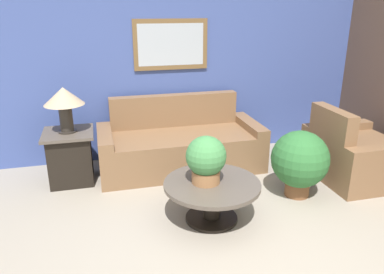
{
  "coord_description": "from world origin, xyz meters",
  "views": [
    {
      "loc": [
        -1.16,
        -2.2,
        2.09
      ],
      "look_at": [
        -0.13,
        1.76,
        0.64
      ],
      "focal_mm": 35.0,
      "sensor_mm": 36.0,
      "label": 1
    }
  ],
  "objects_px": {
    "armchair": "(354,155)",
    "side_table": "(71,156)",
    "table_lamp": "(64,100)",
    "couch_main": "(180,146)",
    "coffee_table": "(212,193)",
    "potted_plant_floor": "(300,161)",
    "potted_plant_on_table": "(206,159)"
  },
  "relations": [
    {
      "from": "armchair",
      "to": "side_table",
      "type": "height_order",
      "value": "armchair"
    },
    {
      "from": "armchair",
      "to": "table_lamp",
      "type": "relative_size",
      "value": 2.02
    },
    {
      "from": "couch_main",
      "to": "coffee_table",
      "type": "xyz_separation_m",
      "value": [
        0.01,
        -1.38,
        0.0
      ]
    },
    {
      "from": "side_table",
      "to": "potted_plant_floor",
      "type": "bearing_deg",
      "value": -22.31
    },
    {
      "from": "potted_plant_floor",
      "to": "coffee_table",
      "type": "bearing_deg",
      "value": -167.21
    },
    {
      "from": "coffee_table",
      "to": "table_lamp",
      "type": "relative_size",
      "value": 1.78
    },
    {
      "from": "couch_main",
      "to": "potted_plant_on_table",
      "type": "relative_size",
      "value": 4.43
    },
    {
      "from": "coffee_table",
      "to": "side_table",
      "type": "bearing_deg",
      "value": 137.61
    },
    {
      "from": "couch_main",
      "to": "potted_plant_floor",
      "type": "relative_size",
      "value": 2.75
    },
    {
      "from": "potted_plant_floor",
      "to": "side_table",
      "type": "bearing_deg",
      "value": 157.69
    },
    {
      "from": "armchair",
      "to": "potted_plant_on_table",
      "type": "distance_m",
      "value": 2.18
    },
    {
      "from": "couch_main",
      "to": "table_lamp",
      "type": "bearing_deg",
      "value": -176.31
    },
    {
      "from": "coffee_table",
      "to": "side_table",
      "type": "xyz_separation_m",
      "value": [
        -1.41,
        1.29,
        0.03
      ]
    },
    {
      "from": "table_lamp",
      "to": "couch_main",
      "type": "bearing_deg",
      "value": 3.69
    },
    {
      "from": "side_table",
      "to": "table_lamp",
      "type": "height_order",
      "value": "table_lamp"
    },
    {
      "from": "potted_plant_on_table",
      "to": "table_lamp",
      "type": "bearing_deg",
      "value": 136.99
    },
    {
      "from": "table_lamp",
      "to": "potted_plant_floor",
      "type": "xyz_separation_m",
      "value": [
        2.53,
        -1.04,
        -0.61
      ]
    },
    {
      "from": "armchair",
      "to": "coffee_table",
      "type": "bearing_deg",
      "value": 104.18
    },
    {
      "from": "side_table",
      "to": "potted_plant_on_table",
      "type": "distance_m",
      "value": 1.88
    },
    {
      "from": "coffee_table",
      "to": "potted_plant_floor",
      "type": "bearing_deg",
      "value": 12.79
    },
    {
      "from": "table_lamp",
      "to": "potted_plant_floor",
      "type": "height_order",
      "value": "table_lamp"
    },
    {
      "from": "table_lamp",
      "to": "potted_plant_floor",
      "type": "bearing_deg",
      "value": -22.31
    },
    {
      "from": "table_lamp",
      "to": "coffee_table",
      "type": "bearing_deg",
      "value": -42.39
    },
    {
      "from": "table_lamp",
      "to": "potted_plant_on_table",
      "type": "distance_m",
      "value": 1.89
    },
    {
      "from": "potted_plant_on_table",
      "to": "coffee_table",
      "type": "bearing_deg",
      "value": -23.97
    },
    {
      "from": "couch_main",
      "to": "side_table",
      "type": "height_order",
      "value": "couch_main"
    },
    {
      "from": "potted_plant_on_table",
      "to": "potted_plant_floor",
      "type": "height_order",
      "value": "potted_plant_on_table"
    },
    {
      "from": "armchair",
      "to": "potted_plant_on_table",
      "type": "bearing_deg",
      "value": 103.12
    },
    {
      "from": "couch_main",
      "to": "coffee_table",
      "type": "height_order",
      "value": "couch_main"
    },
    {
      "from": "couch_main",
      "to": "coffee_table",
      "type": "bearing_deg",
      "value": -89.41
    },
    {
      "from": "coffee_table",
      "to": "side_table",
      "type": "relative_size",
      "value": 1.5
    },
    {
      "from": "couch_main",
      "to": "armchair",
      "type": "height_order",
      "value": "same"
    }
  ]
}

